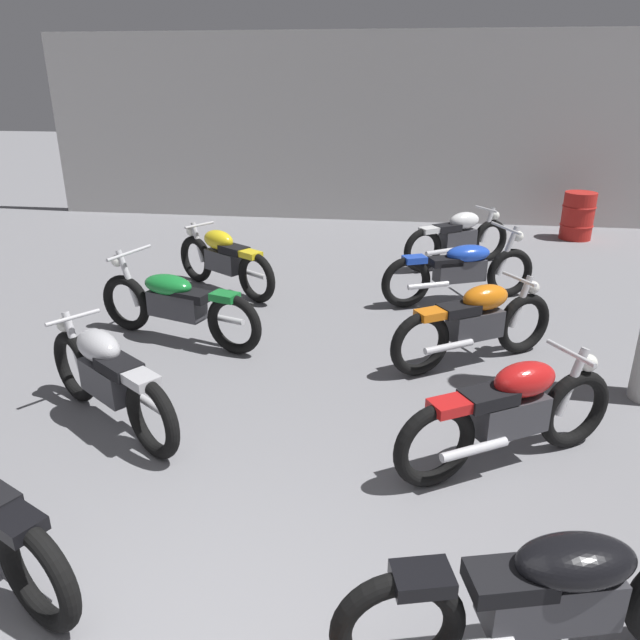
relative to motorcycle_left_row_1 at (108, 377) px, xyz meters
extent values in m
cube|color=#BCBAB7|center=(1.61, 8.39, 1.34)|extent=(13.20, 0.24, 3.60)
torus|color=black|center=(0.56, -2.00, -0.12)|extent=(0.65, 0.40, 0.67)
cube|color=black|center=(0.47, -1.95, 0.18)|extent=(0.34, 0.30, 0.08)
cylinder|color=silver|center=(0.39, -1.77, -0.14)|extent=(0.52, 0.31, 0.07)
torus|color=black|center=(-0.52, 0.37, -0.12)|extent=(0.61, 0.48, 0.67)
torus|color=black|center=(0.53, -0.39, -0.12)|extent=(0.61, 0.48, 0.67)
cylinder|color=silver|center=(-0.45, 0.33, 0.14)|extent=(0.24, 0.20, 0.56)
cube|color=#38383D|center=(0.01, -0.01, -0.02)|extent=(0.60, 0.53, 0.28)
ellipsoid|color=#B7B7BC|center=(-0.07, 0.05, 0.26)|extent=(0.59, 0.53, 0.26)
cube|color=black|center=(0.19, -0.14, 0.18)|extent=(0.46, 0.43, 0.10)
cube|color=#B7B7BC|center=(0.45, -0.33, 0.18)|extent=(0.34, 0.33, 0.08)
cylinder|color=silver|center=(-0.41, 0.29, 0.40)|extent=(0.31, 0.41, 0.04)
sphere|color=white|center=(-0.57, 0.41, 0.28)|extent=(0.14, 0.14, 0.14)
cylinder|color=silver|center=(0.41, -0.14, -0.14)|extent=(0.49, 0.38, 0.07)
torus|color=black|center=(-0.77, 2.03, -0.12)|extent=(0.67, 0.32, 0.67)
torus|color=black|center=(0.65, 1.56, -0.12)|extent=(0.67, 0.32, 0.67)
cylinder|color=silver|center=(-0.70, 2.00, 0.19)|extent=(0.28, 0.15, 0.66)
cube|color=#38383D|center=(-0.06, 1.79, -0.02)|extent=(0.70, 0.44, 0.28)
ellipsoid|color=#197F33|center=(-0.16, 1.82, 0.20)|extent=(0.67, 0.49, 0.22)
cube|color=black|center=(0.15, 1.72, 0.12)|extent=(0.46, 0.35, 0.10)
cube|color=#197F33|center=(0.56, 1.59, 0.18)|extent=(0.33, 0.28, 0.08)
cylinder|color=silver|center=(-0.64, 1.99, 0.50)|extent=(0.25, 0.66, 0.04)
sphere|color=white|center=(-0.83, 2.05, 0.38)|extent=(0.14, 0.14, 0.14)
cylinder|color=silver|center=(0.45, 1.76, -0.14)|extent=(0.54, 0.24, 0.07)
torus|color=black|center=(-0.56, 3.90, -0.12)|extent=(0.61, 0.47, 0.67)
torus|color=black|center=(0.51, 3.16, -0.12)|extent=(0.61, 0.47, 0.67)
cylinder|color=silver|center=(-0.49, 3.85, 0.14)|extent=(0.24, 0.20, 0.56)
cube|color=#38383D|center=(-0.02, 3.53, -0.02)|extent=(0.61, 0.52, 0.28)
ellipsoid|color=yellow|center=(-0.11, 3.59, 0.26)|extent=(0.59, 0.53, 0.26)
cube|color=black|center=(0.16, 3.40, 0.18)|extent=(0.47, 0.42, 0.10)
cube|color=yellow|center=(0.43, 3.22, 0.18)|extent=(0.34, 0.32, 0.08)
cylinder|color=silver|center=(-0.44, 3.82, 0.40)|extent=(0.30, 0.42, 0.04)
sphere|color=white|center=(-0.61, 3.93, 0.28)|extent=(0.14, 0.14, 0.14)
cylinder|color=silver|center=(0.38, 3.41, -0.14)|extent=(0.49, 0.37, 0.07)
torus|color=black|center=(2.46, -2.07, -0.12)|extent=(0.68, 0.28, 0.67)
cube|color=#38383D|center=(3.18, -1.88, -0.02)|extent=(0.70, 0.40, 0.28)
ellipsoid|color=black|center=(3.28, -1.85, 0.20)|extent=(0.66, 0.46, 0.22)
cube|color=black|center=(2.97, -1.93, 0.12)|extent=(0.45, 0.33, 0.10)
cube|color=black|center=(2.55, -2.04, 0.18)|extent=(0.32, 0.27, 0.08)
torus|color=black|center=(3.80, 0.20, -0.12)|extent=(0.63, 0.44, 0.67)
torus|color=black|center=(2.69, -0.46, -0.12)|extent=(0.63, 0.44, 0.67)
cylinder|color=silver|center=(3.73, 0.16, 0.14)|extent=(0.24, 0.18, 0.56)
cube|color=#38383D|center=(3.24, -0.13, -0.02)|extent=(0.61, 0.50, 0.28)
ellipsoid|color=red|center=(3.33, -0.08, 0.26)|extent=(0.59, 0.51, 0.26)
cube|color=black|center=(3.06, -0.24, 0.18)|extent=(0.47, 0.41, 0.10)
cube|color=red|center=(2.77, -0.41, 0.18)|extent=(0.34, 0.32, 0.08)
cylinder|color=silver|center=(3.68, 0.13, 0.40)|extent=(0.28, 0.43, 0.04)
sphere|color=white|center=(3.85, 0.23, 0.28)|extent=(0.14, 0.14, 0.14)
cylinder|color=silver|center=(2.97, -0.45, -0.14)|extent=(0.51, 0.34, 0.07)
torus|color=black|center=(3.71, 2.01, -0.12)|extent=(0.63, 0.45, 0.67)
torus|color=black|center=(2.61, 1.31, -0.12)|extent=(0.63, 0.45, 0.67)
cylinder|color=silver|center=(3.64, 1.96, 0.14)|extent=(0.24, 0.19, 0.56)
cube|color=#38383D|center=(3.16, 1.66, -0.02)|extent=(0.61, 0.51, 0.28)
ellipsoid|color=orange|center=(3.24, 1.71, 0.26)|extent=(0.59, 0.51, 0.26)
cube|color=black|center=(2.97, 1.54, 0.18)|extent=(0.47, 0.42, 0.10)
cube|color=orange|center=(2.69, 1.37, 0.18)|extent=(0.34, 0.32, 0.08)
cylinder|color=silver|center=(3.59, 1.93, 0.40)|extent=(0.29, 0.43, 0.04)
sphere|color=white|center=(3.76, 2.04, 0.28)|extent=(0.14, 0.14, 0.14)
cylinder|color=silver|center=(2.89, 1.34, -0.14)|extent=(0.50, 0.35, 0.07)
torus|color=black|center=(3.83, 3.83, -0.12)|extent=(0.66, 0.37, 0.67)
torus|color=black|center=(2.45, 3.24, -0.12)|extent=(0.66, 0.37, 0.67)
cylinder|color=silver|center=(3.75, 3.80, 0.19)|extent=(0.28, 0.17, 0.66)
cube|color=#38383D|center=(3.14, 3.54, -0.02)|extent=(0.70, 0.48, 0.28)
ellipsoid|color=blue|center=(3.23, 3.58, 0.20)|extent=(0.68, 0.53, 0.22)
cube|color=black|center=(2.94, 3.45, 0.12)|extent=(0.46, 0.38, 0.10)
cube|color=blue|center=(2.54, 3.28, 0.18)|extent=(0.34, 0.30, 0.08)
cylinder|color=silver|center=(3.70, 3.78, 0.50)|extent=(0.30, 0.64, 0.04)
sphere|color=white|center=(3.88, 3.86, 0.38)|extent=(0.14, 0.14, 0.14)
cylinder|color=silver|center=(2.73, 3.22, -0.14)|extent=(0.53, 0.28, 0.07)
torus|color=black|center=(3.76, 5.57, -0.12)|extent=(0.62, 0.47, 0.67)
torus|color=black|center=(2.69, 4.84, -0.12)|extent=(0.62, 0.47, 0.67)
cylinder|color=silver|center=(3.70, 5.53, 0.14)|extent=(0.24, 0.19, 0.56)
cube|color=#38383D|center=(3.23, 5.20, -0.02)|extent=(0.61, 0.52, 0.28)
ellipsoid|color=white|center=(3.31, 5.26, 0.26)|extent=(0.59, 0.52, 0.26)
cube|color=black|center=(3.04, 5.08, 0.18)|extent=(0.47, 0.42, 0.10)
cube|color=white|center=(2.77, 4.89, 0.18)|extent=(0.34, 0.32, 0.08)
cylinder|color=silver|center=(3.65, 5.49, 0.40)|extent=(0.30, 0.42, 0.04)
sphere|color=white|center=(3.81, 5.61, 0.28)|extent=(0.14, 0.14, 0.14)
cylinder|color=silver|center=(2.97, 4.87, -0.14)|extent=(0.49, 0.37, 0.07)
cylinder|color=red|center=(5.51, 7.26, -0.03)|extent=(0.56, 0.56, 0.85)
torus|color=red|center=(5.51, 7.26, 0.14)|extent=(0.59, 0.59, 0.03)
torus|color=red|center=(5.51, 7.26, -0.20)|extent=(0.59, 0.59, 0.03)
camera|label=1|loc=(2.39, -4.26, 2.34)|focal=34.29mm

